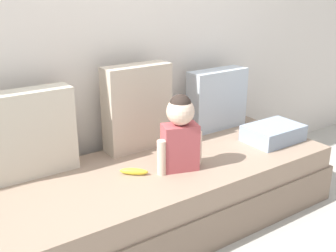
% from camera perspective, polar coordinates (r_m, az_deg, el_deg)
% --- Properties ---
extents(ground_plane, '(12.00, 12.00, 0.00)m').
position_cam_1_polar(ground_plane, '(2.77, -0.31, -13.03)').
color(ground_plane, '#B2ADA3').
extents(back_wall, '(5.47, 0.10, 2.25)m').
position_cam_1_polar(back_wall, '(2.84, -6.95, 12.03)').
color(back_wall, silver).
rests_on(back_wall, ground).
extents(couch, '(2.27, 0.87, 0.41)m').
position_cam_1_polar(couch, '(2.66, -0.32, -9.38)').
color(couch, '#826C5B').
rests_on(couch, ground).
extents(throw_pillow_left, '(0.48, 0.16, 0.51)m').
position_cam_1_polar(throw_pillow_left, '(2.48, -18.43, -0.94)').
color(throw_pillow_left, beige).
rests_on(throw_pillow_left, couch).
extents(throw_pillow_center, '(0.46, 0.16, 0.57)m').
position_cam_1_polar(throw_pillow_center, '(2.73, -4.31, 2.59)').
color(throw_pillow_center, '#C1B29E').
rests_on(throw_pillow_center, couch).
extents(throw_pillow_right, '(0.48, 0.16, 0.46)m').
position_cam_1_polar(throw_pillow_right, '(3.15, 6.85, 3.72)').
color(throw_pillow_right, '#B2BCC6').
rests_on(throw_pillow_right, couch).
extents(toddler, '(0.32, 0.19, 0.47)m').
position_cam_1_polar(toddler, '(2.42, 1.72, -0.78)').
color(toddler, '#B24C51').
rests_on(toddler, couch).
extents(banana, '(0.16, 0.15, 0.04)m').
position_cam_1_polar(banana, '(2.44, -4.78, -6.34)').
color(banana, yellow).
rests_on(banana, couch).
extents(folded_blanket, '(0.40, 0.28, 0.12)m').
position_cam_1_polar(folded_blanket, '(3.01, 14.47, -0.96)').
color(folded_blanket, '#8E9EB2').
rests_on(folded_blanket, couch).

